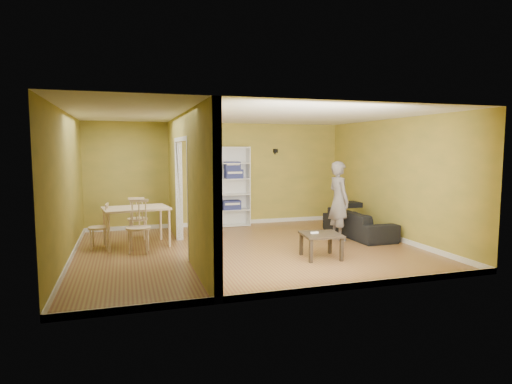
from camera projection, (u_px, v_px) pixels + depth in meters
room_shell at (249, 183)px, 8.25m from camera, size 6.50×6.50×6.50m
partition at (187, 185)px, 7.90m from camera, size 0.22×5.50×2.60m
wall_speaker at (276, 151)px, 11.18m from camera, size 0.10×0.10×0.10m
sofa at (359, 219)px, 9.59m from camera, size 2.02×0.90×0.76m
person at (339, 194)px, 9.17m from camera, size 0.75×0.60×1.99m
bookshelf at (232, 186)px, 10.84m from camera, size 0.85×0.37×2.01m
paper_box_navy_a at (231, 205)px, 10.83m from camera, size 0.45×0.29×0.23m
paper_box_navy_b at (234, 174)px, 10.77m from camera, size 0.44×0.28×0.22m
paper_box_navy_c at (232, 167)px, 10.74m from camera, size 0.39×0.25×0.20m
coffee_table at (321, 237)px, 7.66m from camera, size 0.67×0.67×0.45m
game_controller at (314, 233)px, 7.66m from camera, size 0.14×0.04×0.03m
dining_table at (136, 211)px, 8.59m from camera, size 1.26×0.84×0.79m
chair_left at (99, 226)px, 8.36m from camera, size 0.45×0.45×0.90m
chair_near at (138, 227)px, 8.04m from camera, size 0.52×0.52×1.00m
chair_far at (137, 218)px, 9.25m from camera, size 0.47×0.47×0.94m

